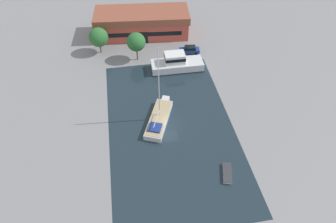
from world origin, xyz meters
The scene contains 9 objects.
ground_plane centered at (0.00, 0.00, 0.00)m, with size 440.00×440.00×0.00m, color gray.
water_canal centered at (0.00, 0.00, 0.00)m, with size 21.35×37.58×0.01m, color #1E2D38.
warehouse_building centered at (-1.40, 31.55, 2.92)m, with size 22.86×10.78×5.78m.
quay_tree_near_building centered at (-3.71, 20.99, 4.41)m, with size 3.99×3.99×6.42m.
quay_tree_by_water centered at (-11.60, 25.11, 3.89)m, with size 4.21×4.21×6.00m.
parked_car centered at (8.09, 21.50, 0.84)m, with size 4.68×2.23×1.67m.
sailboat_moored centered at (-1.79, 1.70, 0.68)m, with size 6.31×10.51×14.86m.
motor_cruiser centered at (4.06, 16.09, 1.42)m, with size 10.98×4.09×3.92m.
small_dinghy centered at (6.70, -10.88, 0.25)m, with size 2.18×3.81×0.48m.
Camera 1 is at (-6.33, -34.18, 38.70)m, focal length 32.00 mm.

